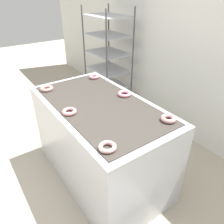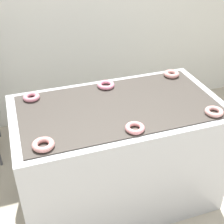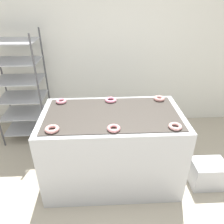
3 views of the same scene
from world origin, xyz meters
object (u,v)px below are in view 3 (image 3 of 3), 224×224
object	(u,v)px
baking_rack_cart	(21,89)
donut_far_left	(61,101)
glaze_bin	(207,174)
donut_far_center	(110,100)
donut_far_right	(159,98)
donut_near_right	(175,126)
donut_near_center	(114,128)
donut_near_left	(52,129)
fryer_machine	(112,148)

from	to	relation	value
baking_rack_cart	donut_far_left	distance (m)	0.99
glaze_bin	donut_far_center	world-z (taller)	donut_far_center
donut_far_left	donut_far_right	bearing A→B (deg)	0.48
donut_near_right	glaze_bin	bearing A→B (deg)	14.09
donut_near_right	donut_far_left	xyz separation A→B (m)	(-1.20, 0.62, 0.00)
donut_near_center	donut_near_right	world-z (taller)	same
baking_rack_cart	donut_far_left	world-z (taller)	baking_rack_cart
baking_rack_cart	donut_far_center	world-z (taller)	baking_rack_cart
donut_near_left	donut_near_center	bearing A→B (deg)	-1.47
donut_near_left	donut_far_left	bearing A→B (deg)	90.32
baking_rack_cart	donut_near_left	xyz separation A→B (m)	(0.71, -1.29, 0.11)
donut_near_left	donut_far_left	xyz separation A→B (m)	(-0.00, 0.60, -0.00)
fryer_machine	donut_near_left	bearing A→B (deg)	-152.99
donut_far_left	baking_rack_cart	bearing A→B (deg)	135.97
fryer_machine	donut_far_center	world-z (taller)	donut_far_center
donut_near_center	donut_near_right	distance (m)	0.60
donut_near_left	glaze_bin	bearing A→B (deg)	4.14
baking_rack_cart	donut_near_right	distance (m)	2.31
fryer_machine	donut_near_center	size ratio (longest dim) A/B	12.04
donut_near_right	donut_far_left	world-z (taller)	donut_far_left
donut_near_left	donut_near_right	size ratio (longest dim) A/B	1.05
baking_rack_cart	glaze_bin	bearing A→B (deg)	-25.27
fryer_machine	baking_rack_cart	xyz separation A→B (m)	(-1.30, 0.99, 0.38)
fryer_machine	donut_far_center	bearing A→B (deg)	90.56
glaze_bin	donut_near_center	distance (m)	1.41
fryer_machine	glaze_bin	bearing A→B (deg)	-8.60
donut_near_right	donut_far_center	world-z (taller)	same
glaze_bin	donut_far_left	world-z (taller)	donut_far_left
donut_far_center	donut_far_right	xyz separation A→B (m)	(0.60, 0.00, 0.00)
glaze_bin	donut_far_left	bearing A→B (deg)	164.78
glaze_bin	donut_near_left	distance (m)	1.93
baking_rack_cart	glaze_bin	xyz separation A→B (m)	(2.46, -1.16, -0.68)
donut_near_left	donut_near_right	xyz separation A→B (m)	(1.19, -0.01, -0.00)
fryer_machine	glaze_bin	xyz separation A→B (m)	(1.16, -0.18, -0.31)
donut_near_center	donut_near_left	bearing A→B (deg)	178.53
donut_near_right	donut_far_center	bearing A→B (deg)	134.27
glaze_bin	donut_near_center	xyz separation A→B (m)	(-1.16, -0.14, 0.80)
glaze_bin	donut_far_center	xyz separation A→B (m)	(-1.16, 0.48, 0.80)
baking_rack_cart	donut_near_center	bearing A→B (deg)	-45.03
fryer_machine	donut_near_right	size ratio (longest dim) A/B	12.00
fryer_machine	baking_rack_cart	size ratio (longest dim) A/B	0.94
donut_near_left	donut_far_right	xyz separation A→B (m)	(1.19, 0.61, 0.00)
donut_near_right	donut_far_right	size ratio (longest dim) A/B	0.99
donut_near_center	donut_far_center	size ratio (longest dim) A/B	0.94
donut_far_right	fryer_machine	bearing A→B (deg)	-152.40
donut_near_center	donut_far_center	distance (m)	0.62
fryer_machine	donut_far_right	size ratio (longest dim) A/B	11.83
baking_rack_cart	donut_far_center	size ratio (longest dim) A/B	12.03
fryer_machine	donut_far_right	world-z (taller)	donut_far_right
donut_far_left	donut_near_right	bearing A→B (deg)	-27.22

